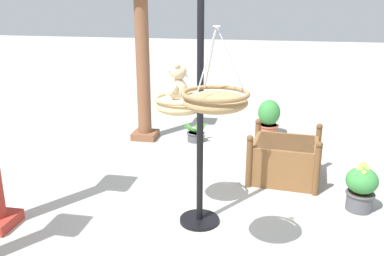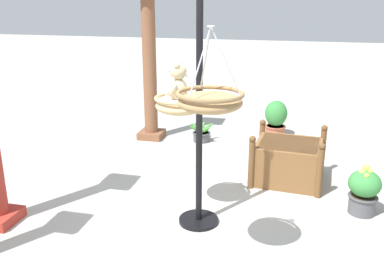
{
  "view_description": "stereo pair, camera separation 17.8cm",
  "coord_description": "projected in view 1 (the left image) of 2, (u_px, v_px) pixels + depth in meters",
  "views": [
    {
      "loc": [
        -4.34,
        -0.76,
        2.41
      ],
      "look_at": [
        -0.04,
        0.08,
        1.03
      ],
      "focal_mm": 39.23,
      "sensor_mm": 36.0,
      "label": 1
    },
    {
      "loc": [
        -4.3,
        -0.94,
        2.41
      ],
      "look_at": [
        -0.04,
        0.08,
        1.03
      ],
      "focal_mm": 39.23,
      "sensor_mm": 36.0,
      "label": 2
    }
  ],
  "objects": [
    {
      "name": "display_pole_central",
      "position": [
        200.0,
        156.0,
        4.45
      ],
      "size": [
        0.44,
        0.44,
        2.52
      ],
      "color": "black",
      "rests_on": "ground"
    },
    {
      "name": "teddy_bear",
      "position": [
        177.0,
        86.0,
        4.42
      ],
      "size": [
        0.31,
        0.28,
        0.45
      ],
      "color": "#D1B789"
    },
    {
      "name": "potted_plant_flowering_red",
      "position": [
        196.0,
        134.0,
        7.24
      ],
      "size": [
        0.47,
        0.41,
        0.32
      ],
      "color": "#4C4C51",
      "rests_on": "ground"
    },
    {
      "name": "wooden_planter_box",
      "position": [
        284.0,
        159.0,
        5.7
      ],
      "size": [
        0.94,
        1.01,
        0.72
      ],
      "color": "brown",
      "rests_on": "ground"
    },
    {
      "name": "hanging_basket_left_high",
      "position": [
        215.0,
        100.0,
        3.38
      ],
      "size": [
        0.56,
        0.56,
        0.68
      ],
      "color": "#A37F51"
    },
    {
      "name": "potted_plant_bushy_green",
      "position": [
        361.0,
        187.0,
        4.86
      ],
      "size": [
        0.36,
        0.36,
        0.57
      ],
      "color": "#4C4C51",
      "rests_on": "ground"
    },
    {
      "name": "potted_plant_fern_front",
      "position": [
        269.0,
        117.0,
        7.52
      ],
      "size": [
        0.39,
        0.39,
        0.65
      ],
      "color": "#AD563D",
      "rests_on": "ground"
    },
    {
      "name": "greenhouse_pillar_right",
      "position": [
        143.0,
        69.0,
        7.06
      ],
      "size": [
        0.44,
        0.44,
        2.55
      ],
      "color": "brown",
      "rests_on": "ground"
    },
    {
      "name": "ground_plane",
      "position": [
        200.0,
        211.0,
        4.93
      ],
      "size": [
        40.0,
        40.0,
        0.0
      ],
      "primitive_type": "plane",
      "color": "#ADAAA3"
    },
    {
      "name": "hanging_basket_with_teddy",
      "position": [
        180.0,
        104.0,
        4.48
      ],
      "size": [
        0.54,
        0.54,
        0.54
      ],
      "color": "tan"
    }
  ]
}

